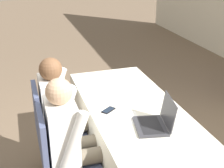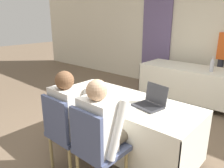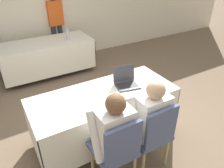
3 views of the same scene
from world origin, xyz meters
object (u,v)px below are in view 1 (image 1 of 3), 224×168
at_px(person_checkered_shirt, 63,110).
at_px(person_white_shirt, 73,138).
at_px(laptop, 156,122).
at_px(cell_phone, 108,110).
at_px(chair_near_left, 53,127).
at_px(chair_near_right, 61,157).

xyz_separation_m(person_checkered_shirt, person_white_shirt, (0.48, 0.00, 0.00)).
distance_m(laptop, person_checkered_shirt, 0.89).
distance_m(cell_phone, chair_near_left, 0.57).
xyz_separation_m(chair_near_left, chair_near_right, (0.48, 0.00, 0.00)).
height_order(cell_phone, person_white_shirt, person_white_shirt).
height_order(laptop, chair_near_right, laptop).
distance_m(cell_phone, chair_near_right, 0.57).
xyz_separation_m(laptop, chair_near_right, (-0.13, -0.75, -0.26)).
height_order(laptop, cell_phone, laptop).
bearing_deg(person_white_shirt, person_checkered_shirt, 0.00).
distance_m(chair_near_left, chair_near_right, 0.48).
height_order(cell_phone, chair_near_left, chair_near_left).
relative_size(chair_near_right, person_white_shirt, 0.78).
relative_size(cell_phone, chair_near_right, 0.15).
height_order(cell_phone, person_checkered_shirt, person_checkered_shirt).
xyz_separation_m(laptop, person_white_shirt, (-0.13, -0.65, -0.10)).
distance_m(chair_near_left, person_checkered_shirt, 0.19).
xyz_separation_m(cell_phone, chair_near_right, (0.24, -0.47, -0.22)).
height_order(cell_phone, chair_near_right, chair_near_right).
bearing_deg(chair_near_right, cell_phone, -62.62).
bearing_deg(person_white_shirt, laptop, -101.30).
bearing_deg(person_white_shirt, chair_near_right, 90.00).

